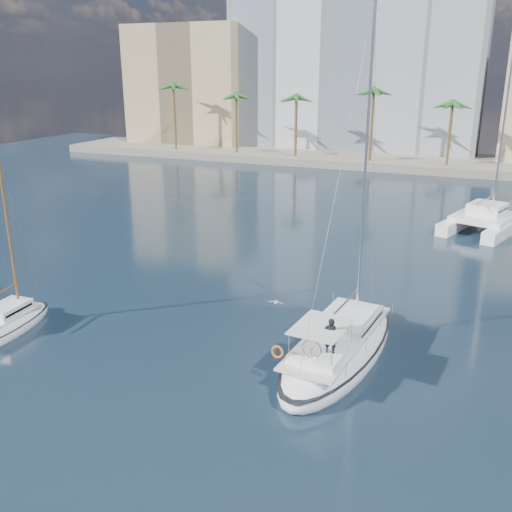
% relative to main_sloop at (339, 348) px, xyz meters
% --- Properties ---
extents(ground, '(160.00, 160.00, 0.00)m').
position_rel_main_sloop_xyz_m(ground, '(-5.51, 3.12, -0.56)').
color(ground, black).
rests_on(ground, ground).
extents(quay, '(120.00, 14.00, 1.20)m').
position_rel_main_sloop_xyz_m(quay, '(-5.51, 64.12, 0.04)').
color(quay, gray).
rests_on(quay, ground).
extents(building_modern, '(42.00, 16.00, 28.00)m').
position_rel_main_sloop_xyz_m(building_modern, '(-17.51, 76.12, 13.44)').
color(building_modern, silver).
rests_on(building_modern, ground).
extents(building_tan_left, '(22.00, 14.00, 22.00)m').
position_rel_main_sloop_xyz_m(building_tan_left, '(-47.51, 72.12, 10.44)').
color(building_tan_left, tan).
rests_on(building_tan_left, ground).
extents(palm_left, '(3.60, 3.60, 12.30)m').
position_rel_main_sloop_xyz_m(palm_left, '(-39.51, 60.12, 9.72)').
color(palm_left, brown).
rests_on(palm_left, ground).
extents(palm_centre, '(3.60, 3.60, 12.30)m').
position_rel_main_sloop_xyz_m(palm_centre, '(-5.51, 60.12, 9.72)').
color(palm_centre, brown).
rests_on(palm_centre, ground).
extents(main_sloop, '(5.21, 12.94, 18.72)m').
position_rel_main_sloop_xyz_m(main_sloop, '(0.00, 0.00, 0.00)').
color(main_sloop, white).
rests_on(main_sloop, ground).
extents(small_sloop, '(2.75, 7.64, 10.82)m').
position_rel_main_sloop_xyz_m(small_sloop, '(-18.63, -4.67, -0.15)').
color(small_sloop, white).
rests_on(small_sloop, ground).
extents(catamaran, '(8.29, 11.76, 15.70)m').
position_rel_main_sloop_xyz_m(catamaran, '(6.23, 29.93, 0.55)').
color(catamaran, white).
rests_on(catamaran, ground).
extents(seagull, '(1.00, 0.43, 0.18)m').
position_rel_main_sloop_xyz_m(seagull, '(-5.16, 4.22, 0.12)').
color(seagull, silver).
rests_on(seagull, ground).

